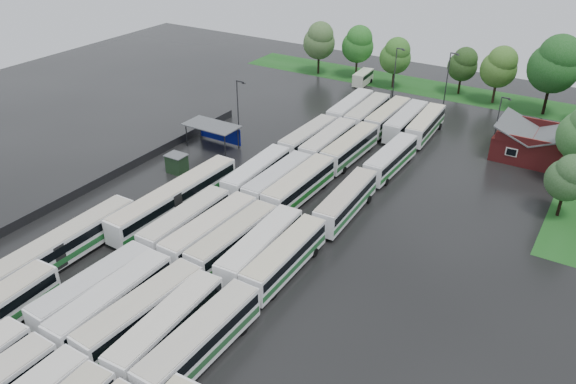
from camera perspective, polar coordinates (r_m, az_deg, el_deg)
The scene contains 45 objects.
ground at distance 61.16m, azimuth -7.58°, elevation -6.25°, with size 160.00×160.00×0.00m, color black.
brick_building at distance 87.58m, azimuth 23.55°, elevation 4.31°, with size 10.07×8.60×5.39m.
wash_shed at distance 84.30m, azimuth -7.58°, elevation 6.50°, with size 8.20×4.20×3.58m.
utility_hut at distance 77.98m, azimuth -11.23°, elevation 2.87°, with size 2.70×2.20×2.62m.
grass_strip_north at distance 112.69m, azimuth 14.50°, elevation 10.12°, with size 80.00×10.00×0.01m, color #164C15.
west_fence at distance 79.45m, azimuth -16.60°, elevation 2.10°, with size 0.10×50.00×1.20m, color #2D2D30.
bus_r1c0 at distance 55.89m, azimuth -19.12°, elevation -9.29°, with size 3.15×12.64×3.49m.
bus_r1c1 at distance 53.84m, azimuth -17.43°, elevation -10.56°, with size 2.81×12.94×3.60m.
bus_r1c2 at distance 51.97m, azimuth -14.63°, elevation -11.75°, with size 3.41×13.07×3.60m.
bus_r1c3 at distance 50.09m, azimuth -12.14°, elevation -13.27°, with size 3.29×12.81×3.53m.
bus_r1c4 at distance 48.34m, azimuth -8.86°, elevation -14.67°, with size 2.91×13.16×3.66m.
bus_r2c0 at distance 63.29m, azimuth -10.35°, elevation -3.05°, with size 2.73×12.65×3.52m.
bus_r2c1 at distance 61.19m, azimuth -7.89°, elevation -3.97°, with size 3.21×13.23×3.66m.
bus_r2c2 at distance 59.74m, azimuth -5.57°, elevation -4.82°, with size 3.04×12.64×3.50m.
bus_r2c3 at distance 58.18m, azimuth -2.79°, elevation -5.67°, with size 3.34×13.12×3.62m.
bus_r2c4 at distance 56.87m, azimuth -0.29°, elevation -6.63°, with size 2.87×12.64×3.51m.
bus_r3c0 at distance 72.62m, azimuth -3.18°, elevation 1.90°, with size 3.09×12.70×3.51m.
bus_r3c1 at distance 70.85m, azimuth -1.03°, elevation 1.18°, with size 2.75×12.51×3.48m.
bus_r3c2 at distance 69.47m, azimuth 1.16°, elevation 0.66°, with size 2.96×13.13×3.65m.
bus_r3c4 at distance 66.65m, azimuth 5.92°, elevation -0.91°, with size 3.24×12.77×3.52m.
bus_r4c0 at distance 82.87m, azimuth 2.08°, elevation 5.52°, with size 2.85×12.48×3.46m.
bus_r4c1 at distance 81.29m, azimuth 4.11°, elevation 5.01°, with size 2.89×12.88×3.57m.
bus_r4c2 at distance 80.10m, azimuth 6.31°, elevation 4.52°, with size 2.91×12.87×3.57m.
bus_r4c4 at distance 77.73m, azimuth 10.41°, elevation 3.34°, with size 2.87×12.45×3.45m.
bus_r5c0 at distance 94.10m, azimuth 6.35°, elevation 8.38°, with size 3.27×13.05×3.60m.
bus_r5c1 at distance 92.55m, azimuth 8.06°, elevation 7.90°, with size 3.18×12.98×3.59m.
bus_r5c2 at distance 91.89m, azimuth 10.09°, elevation 7.54°, with size 2.72×12.54×3.49m.
bus_r5c3 at distance 90.41m, azimuth 11.87°, elevation 7.02°, with size 2.99×12.89×3.57m.
bus_r5c4 at distance 89.95m, azimuth 13.78°, elevation 6.64°, with size 3.20×12.53×3.46m.
artic_bus_west_b at distance 68.07m, azimuth -11.36°, elevation -0.61°, with size 3.27×19.59×3.62m.
artic_bus_west_c at distance 62.73m, azimuth -22.20°, elevation -5.31°, with size 2.76×18.85×3.50m.
minibus at distance 112.24m, azimuth 7.62°, elevation 11.48°, with size 2.55×5.99×2.56m.
tree_north_0 at distance 116.59m, azimuth 3.22°, elevation 15.14°, with size 6.44×6.44×10.67m.
tree_north_1 at distance 115.15m, azimuth 7.15°, elevation 14.71°, with size 6.30×6.30×10.44m.
tree_north_2 at distance 109.88m, azimuth 10.90°, elevation 13.47°, with size 5.89×5.89×9.75m.
tree_north_3 at distance 109.46m, azimuth 17.39°, elevation 12.31°, with size 5.36×5.36×8.88m.
tree_north_4 at distance 106.30m, azimuth 20.72°, elevation 11.83°, with size 6.28×6.28×10.40m.
tree_north_5 at distance 103.51m, azimuth 25.55°, elevation 11.69°, with size 8.29×8.29×13.72m.
tree_east_0 at distance 72.08m, azimuth 26.65°, elevation 1.35°, with size 4.94×4.94×8.19m.
lamp_post_ne at distance 84.85m, azimuth 20.55°, elevation 6.64°, with size 1.39×0.27×9.01m.
lamp_post_nw at distance 83.00m, azimuth -5.04°, elevation 8.45°, with size 1.57×0.31×10.18m.
lamp_post_back_w at distance 101.85m, azimuth 10.87°, elevation 11.93°, with size 1.53×0.30×9.92m.
lamp_post_back_e at distance 100.90m, azimuth 15.96°, elevation 11.18°, with size 1.53×0.30×9.96m.
puddle_2 at distance 67.02m, azimuth -13.05°, elevation -3.33°, with size 6.83×6.83×0.01m, color black.
puddle_3 at distance 58.47m, azimuth -2.46°, elevation -7.86°, with size 4.17×4.17×0.01m, color black.
Camera 1 is at (32.75, -37.70, 35.30)m, focal length 35.00 mm.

